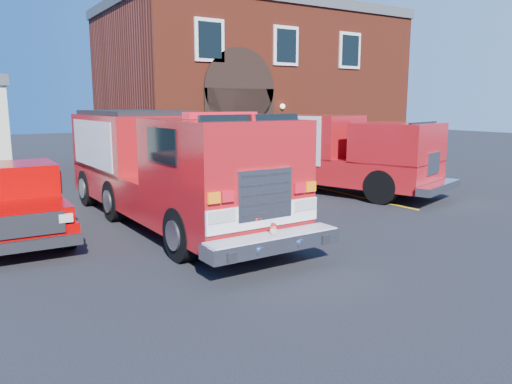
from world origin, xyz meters
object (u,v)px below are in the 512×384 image
pickup_truck (14,202)px  secondary_truck (323,150)px  fire_engine (166,166)px  fire_station (249,87)px

pickup_truck → secondary_truck: secondary_truck is taller
fire_engine → fire_station: bearing=50.3°
fire_station → secondary_truck: 10.58m
fire_engine → secondary_truck: (7.22, 1.96, -0.06)m
fire_station → secondary_truck: fire_station is taller
fire_engine → pickup_truck: bearing=169.9°
pickup_truck → fire_engine: bearing=-10.1°
fire_station → fire_engine: fire_station is taller
fire_station → fire_engine: bearing=-129.7°
fire_station → fire_engine: size_ratio=1.48×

